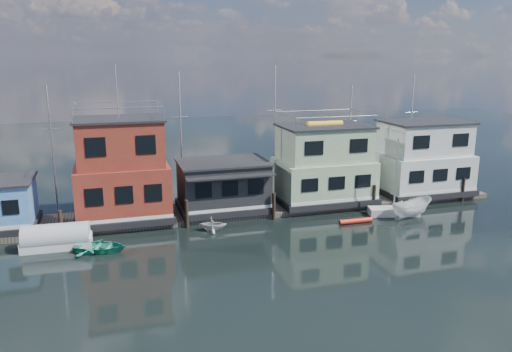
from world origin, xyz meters
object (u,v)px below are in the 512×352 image
object	(u,v)px
red_kayak	(356,221)
motorboat	(411,208)
houseboat_white	(423,159)
dinghy_white	(213,224)
dinghy_teal	(100,247)
houseboat_red	(122,172)
tarp_runabout	(56,238)
day_sailer	(394,210)
houseboat_dark	(223,185)
houseboat_green	(323,165)

from	to	relation	value
red_kayak	motorboat	size ratio (longest dim) A/B	0.67
motorboat	houseboat_white	bearing A→B (deg)	-52.12
houseboat_white	red_kayak	world-z (taller)	houseboat_white
dinghy_white	motorboat	xyz separation A→B (m)	(16.15, -1.48, 0.24)
dinghy_teal	red_kayak	bearing A→B (deg)	-71.61
houseboat_red	red_kayak	bearing A→B (deg)	-17.78
tarp_runabout	red_kayak	bearing A→B (deg)	-1.13
day_sailer	dinghy_white	xyz separation A→B (m)	(-15.11, 0.53, 0.15)
houseboat_red	day_sailer	world-z (taller)	houseboat_red
houseboat_white	red_kayak	size ratio (longest dim) A/B	3.07
houseboat_dark	day_sailer	bearing A→B (deg)	-18.69
day_sailer	tarp_runabout	size ratio (longest dim) A/B	1.39
houseboat_red	houseboat_dark	xyz separation A→B (m)	(8.00, -0.02, -1.69)
day_sailer	dinghy_teal	size ratio (longest dim) A/B	1.85
houseboat_white	dinghy_teal	distance (m)	29.63
dinghy_teal	dinghy_white	distance (m)	8.34
houseboat_red	dinghy_teal	xyz separation A→B (m)	(-1.85, -5.96, -3.74)
red_kayak	tarp_runabout	size ratio (longest dim) A/B	0.59
houseboat_green	tarp_runabout	size ratio (longest dim) A/B	1.82
day_sailer	houseboat_red	bearing A→B (deg)	-177.75
red_kayak	day_sailer	bearing A→B (deg)	14.98
houseboat_dark	dinghy_teal	distance (m)	11.68
dinghy_teal	motorboat	world-z (taller)	motorboat
houseboat_dark	houseboat_red	bearing A→B (deg)	179.86
houseboat_dark	red_kayak	bearing A→B (deg)	-30.64
day_sailer	red_kayak	distance (m)	4.13
houseboat_red	houseboat_white	bearing A→B (deg)	0.00
red_kayak	dinghy_teal	size ratio (longest dim) A/B	0.79
houseboat_dark	motorboat	world-z (taller)	houseboat_dark
houseboat_dark	houseboat_green	xyz separation A→B (m)	(9.00, 0.02, 1.13)
houseboat_white	dinghy_teal	world-z (taller)	houseboat_white
houseboat_green	dinghy_teal	size ratio (longest dim) A/B	2.43
dinghy_teal	dinghy_white	size ratio (longest dim) A/B	1.69
houseboat_red	day_sailer	size ratio (longest dim) A/B	1.85
houseboat_red	motorboat	xyz separation A→B (m)	(22.41, -5.49, -3.32)
houseboat_white	tarp_runabout	size ratio (longest dim) A/B	1.82
houseboat_green	dinghy_teal	xyz separation A→B (m)	(-18.85, -5.96, -3.19)
day_sailer	houseboat_white	bearing A→B (deg)	53.20
houseboat_red	dinghy_white	distance (m)	8.25
houseboat_red	tarp_runabout	xyz separation A→B (m)	(-4.69, -4.39, -3.42)
dinghy_white	motorboat	bearing A→B (deg)	-78.09
houseboat_dark	dinghy_white	xyz separation A→B (m)	(-1.74, -3.99, -1.88)
houseboat_red	dinghy_white	bearing A→B (deg)	-32.64
houseboat_white	dinghy_teal	xyz separation A→B (m)	(-28.85, -5.96, -3.18)
motorboat	houseboat_green	bearing A→B (deg)	32.33
houseboat_green	dinghy_white	distance (m)	11.85
houseboat_green	day_sailer	xyz separation A→B (m)	(4.38, -4.54, -3.16)
red_kayak	tarp_runabout	xyz separation A→B (m)	(-22.07, 1.18, 0.49)
houseboat_green	dinghy_teal	distance (m)	20.02
dinghy_white	dinghy_teal	bearing A→B (deg)	120.63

